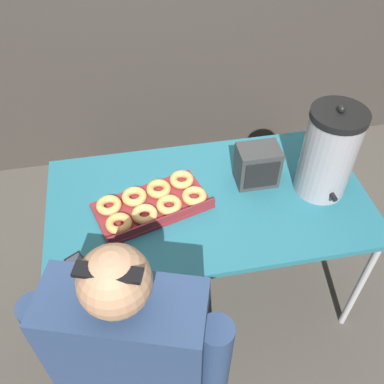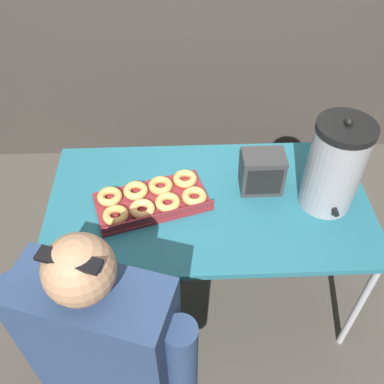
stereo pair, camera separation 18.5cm
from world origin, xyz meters
name	(u,v)px [view 2 (the right image)]	position (x,y,z in m)	size (l,w,h in m)	color
ground_plane	(205,287)	(0.00, 0.00, 0.00)	(12.00, 12.00, 0.00)	#4C473F
folding_table	(209,208)	(0.00, 0.00, 0.67)	(1.42, 0.78, 0.71)	#236675
donut_box	(152,199)	(-0.25, 0.00, 0.74)	(0.54, 0.38, 0.05)	maroon
coffee_urn	(335,166)	(0.51, -0.02, 0.92)	(0.23, 0.26, 0.44)	#939399
cell_phone	(71,253)	(-0.57, -0.26, 0.72)	(0.12, 0.15, 0.01)	black
space_heater	(262,172)	(0.24, 0.08, 0.81)	(0.19, 0.14, 0.19)	#333333
person_seated	(109,360)	(-0.40, -0.65, 0.59)	(0.62, 0.37, 1.25)	#33332D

